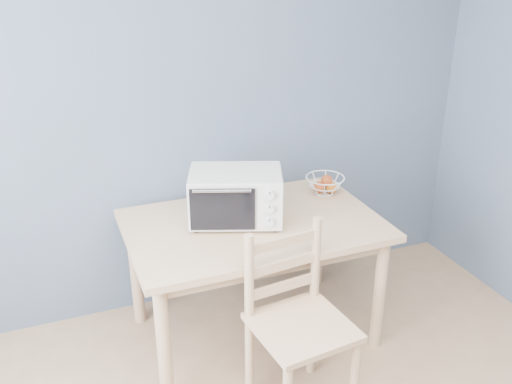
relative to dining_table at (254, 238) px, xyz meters
name	(u,v)px	position (x,y,z in m)	size (l,w,h in m)	color
room	(387,335)	(-0.31, -1.70, 0.65)	(4.01, 4.51, 2.61)	tan
dining_table	(254,238)	(0.00, 0.00, 0.00)	(1.40, 0.90, 0.75)	tan
toaster_oven	(232,196)	(-0.10, 0.06, 0.26)	(0.59, 0.49, 0.29)	silver
fruit_basket	(325,184)	(0.55, 0.21, 0.16)	(0.30, 0.30, 0.12)	white
dining_chair	(297,326)	(0.00, -0.60, -0.18)	(0.49, 0.49, 0.94)	tan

